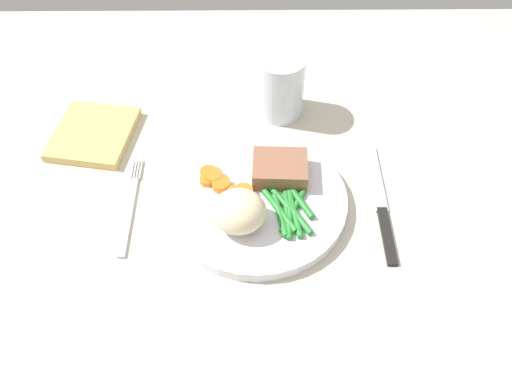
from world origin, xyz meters
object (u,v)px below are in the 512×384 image
Objects in this scene: meat_portion at (280,169)px; fork at (130,206)px; water_glass at (280,90)px; knife at (381,204)px; dinner_plate at (256,201)px; napkin at (93,134)px.

fork is at bearing -168.55° from meat_portion.
fork is at bearing -137.23° from water_glass.
knife is (33.62, -0.03, -0.00)cm from fork.
dinner_plate is at bearing 177.74° from knife.
knife reaches higher than fork.
dinner_plate is at bearing -101.47° from water_glass.
water_glass is at bearing 122.66° from knife.
water_glass reaches higher than knife.
knife is 1.66× the size of napkin.
fork is (-20.15, -4.08, -2.69)cm from meat_portion.
napkin is (-27.41, 9.42, -2.24)cm from meat_portion.
dinner_plate is 5.45cm from meat_portion.
meat_portion is 0.44× the size of fork.
dinner_plate is at bearing -28.75° from napkin.
water_glass is 0.80× the size of napkin.
napkin is (-7.26, 13.50, 0.44)cm from fork.
meat_portion is 29.07cm from napkin.
knife is 43.06cm from napkin.
knife is (13.46, -4.11, -2.69)cm from meat_portion.
dinner_plate is 16.76cm from knife.
napkin is (-40.88, 13.53, 0.44)cm from knife.
dinner_plate is 3.29× the size of meat_portion.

